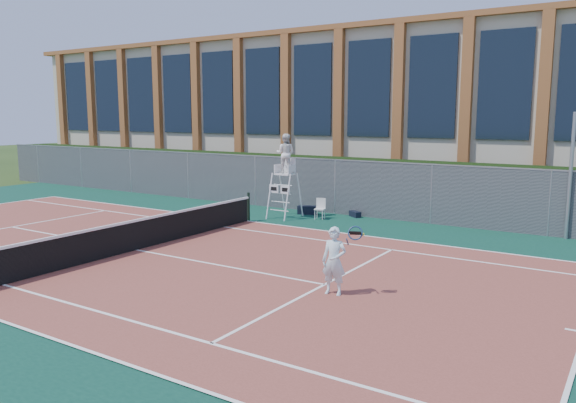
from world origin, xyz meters
The scene contains 13 objects.
ground centered at (0.00, 0.00, 0.00)m, with size 120.00×120.00×0.00m, color #233814.
apron centered at (0.00, 1.00, 0.01)m, with size 36.00×20.00×0.01m, color #0C3529.
tennis_court centered at (0.00, 0.00, 0.02)m, with size 23.77×10.97×0.02m, color brown.
tennis_net centered at (0.00, 0.00, 0.54)m, with size 0.10×11.30×1.10m.
fence centered at (0.00, 8.80, 1.10)m, with size 40.00×0.06×2.20m, color #595E60, non-canonical shape.
hedge centered at (0.00, 10.00, 1.10)m, with size 40.00×1.40×2.20m, color black.
building centered at (0.00, 17.95, 4.15)m, with size 45.00×10.60×8.22m.
steel_pole centered at (10.56, 8.70, 2.05)m, with size 0.12×0.12×4.11m, color #9EA0A5.
umpire_chair centered at (0.73, 7.04, 2.43)m, with size 0.93×1.43×3.33m.
plastic_chair centered at (2.06, 7.49, 0.48)m, with size 0.45×0.45×0.80m.
sports_bag_near centered at (1.12, 8.10, 0.18)m, with size 0.79×0.32×0.34m, color black.
sports_bag_far centered at (3.03, 8.58, 0.12)m, with size 0.56×0.24×0.22m, color black.
tennis_player centered at (6.92, -0.51, 0.80)m, with size 0.90×0.64×1.56m.
Camera 1 is at (12.58, -11.26, 4.00)m, focal length 35.00 mm.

